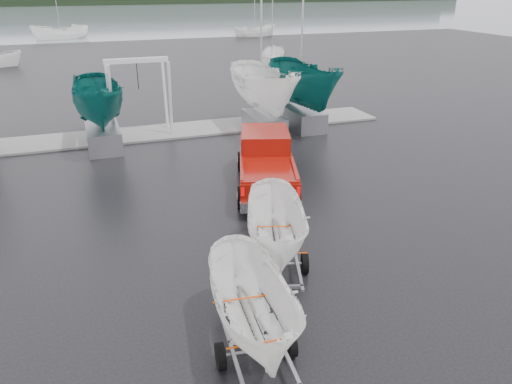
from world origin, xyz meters
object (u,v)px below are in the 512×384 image
Objects in this scene: trailer_parked at (254,253)px; boat_hoist at (138,86)px; trailer_hitched at (278,184)px; pickup_truck at (266,159)px.

trailer_parked reaches higher than boat_hoist.
trailer_hitched reaches higher than trailer_parked.
trailer_hitched is at bearing -90.00° from pickup_truck.
boat_hoist reaches higher than pickup_truck.
trailer_parked is (-1.84, -3.23, -0.05)m from trailer_hitched.
trailer_parked is 1.19× the size of boat_hoist.
boat_hoist is at bearing 95.19° from trailer_parked.
trailer_parked is 18.54m from boat_hoist.
boat_hoist is (0.01, 18.54, 0.00)m from trailer_parked.
boat_hoist is (-3.86, 8.97, 1.58)m from pickup_truck.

